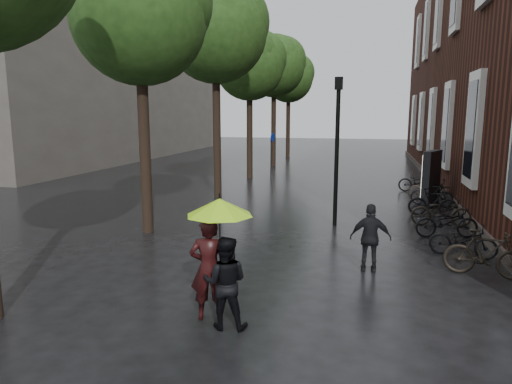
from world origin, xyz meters
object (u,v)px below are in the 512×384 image
(pedestrian_walking, at_px, (371,238))
(ad_lightbox, at_px, (431,178))
(person_black, at_px, (225,282))
(person_burgundy, at_px, (209,269))
(parked_bicycles, at_px, (439,206))
(lamp_post, at_px, (337,137))

(pedestrian_walking, bearing_deg, ad_lightbox, -107.28)
(person_black, relative_size, ad_lightbox, 0.74)
(person_burgundy, bearing_deg, ad_lightbox, -126.88)
(person_burgundy, relative_size, parked_bicycles, 0.15)
(person_black, bearing_deg, parked_bicycles, -123.44)
(person_black, relative_size, pedestrian_walking, 1.01)
(person_black, xyz_separation_m, ad_lightbox, (4.61, 11.76, 0.28))
(person_burgundy, xyz_separation_m, parked_bicycles, (4.94, 8.90, -0.43))
(person_black, xyz_separation_m, lamp_post, (1.26, 7.49, 2.01))
(lamp_post, bearing_deg, ad_lightbox, 51.87)
(person_burgundy, xyz_separation_m, person_black, (0.36, -0.23, -0.12))
(person_burgundy, xyz_separation_m, ad_lightbox, (4.98, 11.53, 0.15))
(pedestrian_walking, relative_size, ad_lightbox, 0.74)
(pedestrian_walking, distance_m, parked_bicycles, 6.19)
(person_black, height_order, lamp_post, lamp_post)
(pedestrian_walking, distance_m, lamp_post, 4.71)
(parked_bicycles, height_order, lamp_post, lamp_post)
(ad_lightbox, height_order, lamp_post, lamp_post)
(pedestrian_walking, height_order, lamp_post, lamp_post)
(pedestrian_walking, distance_m, ad_lightbox, 8.70)
(ad_lightbox, relative_size, lamp_post, 0.46)
(lamp_post, bearing_deg, person_burgundy, -102.62)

